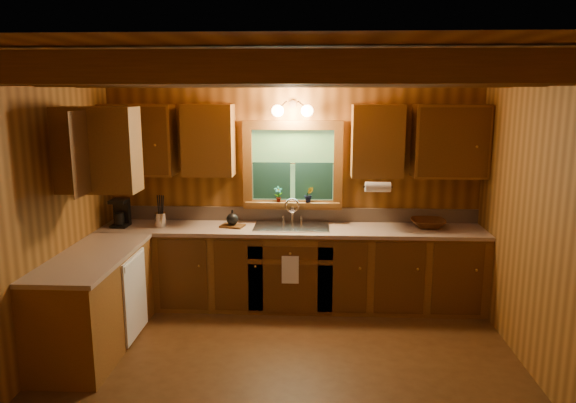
# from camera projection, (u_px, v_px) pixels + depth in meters

# --- Properties ---
(room) EXTENTS (4.20, 4.20, 4.20)m
(room) POSITION_uv_depth(u_px,v_px,m) (283.00, 228.00, 4.31)
(room) COLOR #4C2C12
(room) RESTS_ON ground
(ceiling_beams) EXTENTS (4.20, 2.54, 0.18)m
(ceiling_beams) POSITION_uv_depth(u_px,v_px,m) (283.00, 74.00, 4.07)
(ceiling_beams) COLOR brown
(ceiling_beams) RESTS_ON room
(base_cabinets) EXTENTS (4.20, 2.22, 0.86)m
(base_cabinets) POSITION_uv_depth(u_px,v_px,m) (244.00, 277.00, 5.76)
(base_cabinets) COLOR brown
(base_cabinets) RESTS_ON ground
(countertop) EXTENTS (4.20, 2.24, 0.04)m
(countertop) POSITION_uv_depth(u_px,v_px,m) (245.00, 236.00, 5.68)
(countertop) COLOR tan
(countertop) RESTS_ON base_cabinets
(backsplash) EXTENTS (4.20, 0.02, 0.16)m
(backsplash) POSITION_uv_depth(u_px,v_px,m) (293.00, 214.00, 6.22)
(backsplash) COLOR tan
(backsplash) RESTS_ON room
(dishwasher_panel) EXTENTS (0.02, 0.60, 0.80)m
(dishwasher_panel) POSITION_uv_depth(u_px,v_px,m) (135.00, 296.00, 5.22)
(dishwasher_panel) COLOR white
(dishwasher_panel) RESTS_ON base_cabinets
(upper_cabinets) EXTENTS (4.19, 1.77, 0.78)m
(upper_cabinets) POSITION_uv_depth(u_px,v_px,m) (237.00, 143.00, 5.62)
(upper_cabinets) COLOR brown
(upper_cabinets) RESTS_ON room
(window) EXTENTS (1.12, 0.08, 1.00)m
(window) POSITION_uv_depth(u_px,v_px,m) (293.00, 167.00, 6.09)
(window) COLOR brown
(window) RESTS_ON room
(window_sill) EXTENTS (1.06, 0.14, 0.04)m
(window_sill) POSITION_uv_depth(u_px,v_px,m) (292.00, 204.00, 6.13)
(window_sill) COLOR brown
(window_sill) RESTS_ON room
(wall_sconce) EXTENTS (0.45, 0.21, 0.17)m
(wall_sconce) POSITION_uv_depth(u_px,v_px,m) (292.00, 110.00, 5.85)
(wall_sconce) COLOR black
(wall_sconce) RESTS_ON room
(paper_towel_roll) EXTENTS (0.27, 0.11, 0.11)m
(paper_towel_roll) POSITION_uv_depth(u_px,v_px,m) (378.00, 187.00, 5.75)
(paper_towel_roll) COLOR white
(paper_towel_roll) RESTS_ON upper_cabinets
(dish_towel) EXTENTS (0.18, 0.01, 0.30)m
(dish_towel) POSITION_uv_depth(u_px,v_px,m) (290.00, 270.00, 5.70)
(dish_towel) COLOR white
(dish_towel) RESTS_ON base_cabinets
(sink) EXTENTS (0.82, 0.48, 0.43)m
(sink) POSITION_uv_depth(u_px,v_px,m) (292.00, 231.00, 5.97)
(sink) COLOR silver
(sink) RESTS_ON countertop
(coffee_maker) EXTENTS (0.17, 0.22, 0.31)m
(coffee_maker) POSITION_uv_depth(u_px,v_px,m) (121.00, 213.00, 5.98)
(coffee_maker) COLOR black
(coffee_maker) RESTS_ON countertop
(utensil_crock) EXTENTS (0.13, 0.13, 0.36)m
(utensil_crock) POSITION_uv_depth(u_px,v_px,m) (161.00, 219.00, 5.96)
(utensil_crock) COLOR silver
(utensil_crock) RESTS_ON countertop
(cutting_board) EXTENTS (0.28, 0.23, 0.02)m
(cutting_board) POSITION_uv_depth(u_px,v_px,m) (232.00, 226.00, 5.96)
(cutting_board) COLOR #512E11
(cutting_board) RESTS_ON countertop
(teakettle) EXTENTS (0.13, 0.13, 0.17)m
(teakettle) POSITION_uv_depth(u_px,v_px,m) (232.00, 219.00, 5.95)
(teakettle) COLOR black
(teakettle) RESTS_ON cutting_board
(wicker_basket) EXTENTS (0.40, 0.40, 0.09)m
(wicker_basket) POSITION_uv_depth(u_px,v_px,m) (428.00, 223.00, 5.93)
(wicker_basket) COLOR #48230C
(wicker_basket) RESTS_ON countertop
(potted_plant_left) EXTENTS (0.11, 0.08, 0.18)m
(potted_plant_left) POSITION_uv_depth(u_px,v_px,m) (278.00, 194.00, 6.10)
(potted_plant_left) COLOR #512E11
(potted_plant_left) RESTS_ON window_sill
(potted_plant_right) EXTENTS (0.11, 0.10, 0.18)m
(potted_plant_right) POSITION_uv_depth(u_px,v_px,m) (309.00, 195.00, 6.07)
(potted_plant_right) COLOR #512E11
(potted_plant_right) RESTS_ON window_sill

